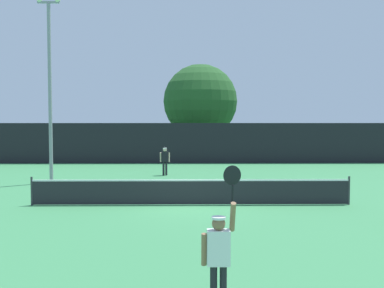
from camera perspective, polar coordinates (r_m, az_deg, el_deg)
The scene contains 11 objects.
ground_plane at distance 17.07m, azimuth -0.12°, elevation -7.71°, with size 120.00×120.00×0.00m, color #387F4C.
tennis_net at distance 16.98m, azimuth -0.12°, elevation -6.01°, with size 11.99×0.08×1.07m.
perimeter_fence at distance 33.13m, azimuth -0.42°, elevation 0.11°, with size 34.14×0.12×2.96m, color black.
player_serving at distance 7.65m, azimuth 3.46°, elevation -13.12°, with size 0.68×0.39×2.44m.
player_receiving at distance 25.94m, azimuth -3.45°, elevation -1.86°, with size 0.57×0.23×1.58m.
tennis_ball at distance 19.83m, azimuth -4.87°, elevation -6.11°, with size 0.07×0.07×0.07m, color #CCE033.
light_pole at distance 23.90m, azimuth -17.55°, elevation 7.82°, with size 1.18×0.28×9.31m.
large_tree at distance 38.51m, azimuth 1.07°, elevation 5.41°, with size 6.29×6.29×7.92m.
parked_car_near at distance 42.04m, azimuth -11.14°, elevation -0.28°, with size 2.17×4.32×1.69m.
parked_car_mid at distance 40.55m, azimuth -4.14°, elevation -0.35°, with size 2.38×4.39×1.69m.
parked_car_far at distance 41.02m, azimuth 2.24°, elevation -0.30°, with size 2.19×4.32×1.69m.
Camera 1 is at (-0.18, -16.77, 3.19)m, focal length 42.16 mm.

